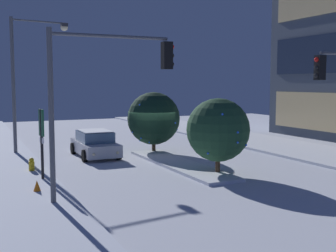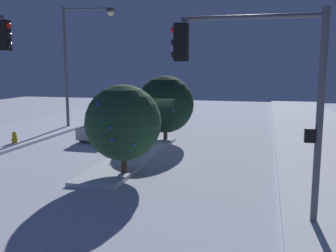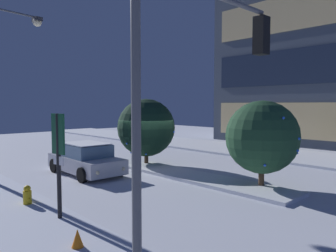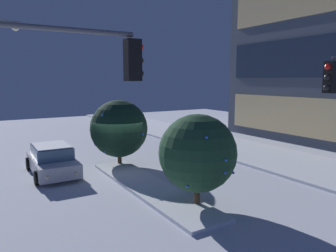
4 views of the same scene
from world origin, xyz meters
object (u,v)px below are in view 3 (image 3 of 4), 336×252
traffic_light_corner_near_right (203,65)px  fire_hydrant (27,197)px  parking_info_sign (58,153)px  car_near (86,159)px  decorated_tree_median (262,137)px  construction_cone (78,241)px  decorated_tree_left_of_median (146,128)px

traffic_light_corner_near_right → fire_hydrant: size_ratio=8.02×
fire_hydrant → parking_info_sign: 2.53m
car_near → traffic_light_corner_near_right: traffic_light_corner_near_right is taller
decorated_tree_median → construction_cone: 8.13m
parking_info_sign → decorated_tree_left_of_median: decorated_tree_left_of_median is taller
fire_hydrant → parking_info_sign: parking_info_sign is taller
decorated_tree_median → construction_cone: size_ratio=6.32×
decorated_tree_median → decorated_tree_left_of_median: (-6.88, -0.20, 0.02)m
traffic_light_corner_near_right → decorated_tree_left_of_median: size_ratio=1.64×
fire_hydrant → decorated_tree_median: decorated_tree_median is taller
traffic_light_corner_near_right → decorated_tree_median: (-1.94, 5.82, -2.13)m
construction_cone → decorated_tree_median: bearing=91.0°
decorated_tree_median → construction_cone: (0.14, -7.93, -1.77)m
car_near → decorated_tree_left_of_median: size_ratio=1.23×
parking_info_sign → decorated_tree_left_of_median: size_ratio=0.85×
traffic_light_corner_near_right → construction_cone: bearing=139.5°
fire_hydrant → decorated_tree_median: size_ratio=0.21×
parking_info_sign → car_near: bearing=46.4°
traffic_light_corner_near_right → decorated_tree_median: traffic_light_corner_near_right is taller
fire_hydrant → decorated_tree_left_of_median: decorated_tree_left_of_median is taller
decorated_tree_median → decorated_tree_left_of_median: bearing=-178.3°
decorated_tree_median → fire_hydrant: bearing=-116.9°
fire_hydrant → construction_cone: (3.99, -0.34, -0.08)m
decorated_tree_left_of_median → construction_cone: size_ratio=6.59×
parking_info_sign → decorated_tree_median: 7.65m
fire_hydrant → parking_info_sign: bearing=5.7°
parking_info_sign → decorated_tree_left_of_median: bearing=26.2°
parking_info_sign → construction_cone: (2.05, -0.53, -1.69)m
traffic_light_corner_near_right → fire_hydrant: (-5.79, -1.77, -3.82)m
car_near → decorated_tree_median: decorated_tree_median is taller
parking_info_sign → construction_cone: parking_info_sign is taller
traffic_light_corner_near_right → decorated_tree_median: bearing=18.4°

